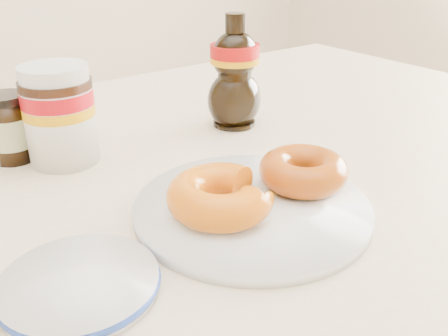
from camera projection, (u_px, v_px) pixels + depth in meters
dining_table at (193, 224)px, 0.67m from camera, size 1.40×0.90×0.75m
plate at (252, 208)px, 0.54m from camera, size 0.25×0.25×0.01m
donut_bitten at (220, 196)px, 0.51m from camera, size 0.14×0.14×0.04m
donut_whole at (303, 170)px, 0.56m from camera, size 0.11×0.11×0.04m
nutella_jar at (59, 111)px, 0.63m from camera, size 0.09×0.09×0.13m
syrup_bottle at (235, 72)px, 0.75m from camera, size 0.10×0.09×0.17m
dark_jar at (10, 128)px, 0.65m from camera, size 0.06×0.06×0.09m
blue_rim_saucer at (79, 284)px, 0.42m from camera, size 0.14×0.14×0.01m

